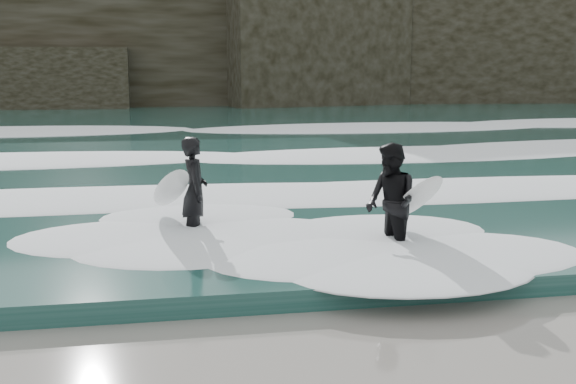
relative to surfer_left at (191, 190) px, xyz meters
name	(u,v)px	position (x,y,z in m)	size (l,w,h in m)	color
sea	(187,126)	(0.96, 22.17, -0.78)	(90.00, 52.00, 0.30)	#1C4640
headland	(174,34)	(0.96, 39.17, 4.07)	(70.00, 9.00, 10.00)	black
foam_near	(234,196)	(0.96, 2.17, -0.53)	(60.00, 3.20, 0.20)	white
foam_mid	(208,153)	(0.96, 9.17, -0.51)	(60.00, 4.00, 0.24)	white
foam_far	(192,126)	(0.96, 18.17, -0.48)	(60.00, 4.80, 0.30)	white
surfer_left	(191,190)	(0.00, 0.00, 0.00)	(1.02, 1.88, 1.84)	black
surfer_right	(393,203)	(3.02, -1.72, 0.01)	(1.11, 1.67, 1.86)	black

